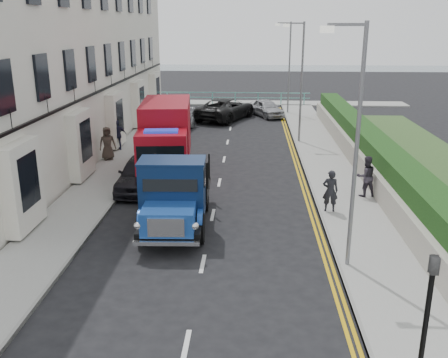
# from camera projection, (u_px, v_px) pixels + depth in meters

# --- Properties ---
(ground) EXTENTS (120.00, 120.00, 0.00)m
(ground) POSITION_uv_depth(u_px,v_px,m) (208.00, 237.00, 16.93)
(ground) COLOR black
(ground) RESTS_ON ground
(pavement_west) EXTENTS (2.40, 38.00, 0.12)m
(pavement_west) POSITION_uv_depth(u_px,v_px,m) (123.00, 162.00, 25.75)
(pavement_west) COLOR gray
(pavement_west) RESTS_ON ground
(pavement_east) EXTENTS (2.60, 38.00, 0.12)m
(pavement_east) POSITION_uv_depth(u_px,v_px,m) (327.00, 165.00, 25.22)
(pavement_east) COLOR gray
(pavement_east) RESTS_ON ground
(promenade) EXTENTS (30.00, 2.50, 0.12)m
(promenade) POSITION_uv_depth(u_px,v_px,m) (235.00, 103.00, 44.53)
(promenade) COLOR gray
(promenade) RESTS_ON ground
(sea_plane) EXTENTS (120.00, 120.00, 0.00)m
(sea_plane) POSITION_uv_depth(u_px,v_px,m) (242.00, 71.00, 74.07)
(sea_plane) COLOR #4E636B
(sea_plane) RESTS_ON ground
(terrace_west) EXTENTS (6.31, 30.20, 14.25)m
(terrace_west) POSITION_uv_depth(u_px,v_px,m) (57.00, 18.00, 27.64)
(terrace_west) COLOR white
(terrace_west) RESTS_ON ground
(garden_east) EXTENTS (1.45, 28.00, 1.75)m
(garden_east) POSITION_uv_depth(u_px,v_px,m) (367.00, 149.00, 24.87)
(garden_east) COLOR #B2AD9E
(garden_east) RESTS_ON ground
(seafront_railing) EXTENTS (13.00, 0.08, 1.11)m
(seafront_railing) POSITION_uv_depth(u_px,v_px,m) (235.00, 98.00, 43.61)
(seafront_railing) COLOR #59B2A5
(seafront_railing) RESTS_ON ground
(lamp_near) EXTENTS (1.23, 0.18, 7.00)m
(lamp_near) POSITION_uv_depth(u_px,v_px,m) (353.00, 136.00, 13.61)
(lamp_near) COLOR slate
(lamp_near) RESTS_ON ground
(lamp_mid) EXTENTS (1.23, 0.18, 7.00)m
(lamp_mid) POSITION_uv_depth(u_px,v_px,m) (300.00, 76.00, 28.85)
(lamp_mid) COLOR slate
(lamp_mid) RESTS_ON ground
(lamp_far) EXTENTS (1.23, 0.18, 7.00)m
(lamp_far) POSITION_uv_depth(u_px,v_px,m) (288.00, 62.00, 38.37)
(lamp_far) COLOR slate
(lamp_far) RESTS_ON ground
(traffic_signal) EXTENTS (0.16, 0.20, 3.10)m
(traffic_signal) POSITION_uv_depth(u_px,v_px,m) (428.00, 308.00, 8.93)
(traffic_signal) COLOR black
(traffic_signal) RESTS_ON ground
(bedford_lorry) EXTENTS (2.38, 5.57, 2.59)m
(bedford_lorry) POSITION_uv_depth(u_px,v_px,m) (174.00, 199.00, 16.99)
(bedford_lorry) COLOR black
(bedford_lorry) RESTS_ON ground
(red_lorry) EXTENTS (2.80, 6.60, 3.36)m
(red_lorry) POSITION_uv_depth(u_px,v_px,m) (166.00, 137.00, 23.52)
(red_lorry) COLOR black
(red_lorry) RESTS_ON ground
(parked_car_front) EXTENTS (1.69, 4.21, 1.43)m
(parked_car_front) POSITION_uv_depth(u_px,v_px,m) (141.00, 173.00, 21.56)
(parked_car_front) COLOR black
(parked_car_front) RESTS_ON ground
(parked_car_mid) EXTENTS (1.74, 4.35, 1.41)m
(parked_car_mid) POSITION_uv_depth(u_px,v_px,m) (169.00, 156.00, 24.33)
(parked_car_mid) COLOR teal
(parked_car_mid) RESTS_ON ground
(parked_car_rear) EXTENTS (2.47, 4.88, 1.36)m
(parked_car_rear) POSITION_uv_depth(u_px,v_px,m) (175.00, 122.00, 32.93)
(parked_car_rear) COLOR #98999D
(parked_car_rear) RESTS_ON ground
(seafront_car_left) EXTENTS (4.77, 6.39, 1.61)m
(seafront_car_left) POSITION_uv_depth(u_px,v_px,m) (226.00, 109.00, 37.04)
(seafront_car_left) COLOR black
(seafront_car_left) RESTS_ON ground
(seafront_car_right) EXTENTS (2.98, 4.13, 1.31)m
(seafront_car_right) POSITION_uv_depth(u_px,v_px,m) (267.00, 108.00, 38.25)
(seafront_car_right) COLOR #A1A1A6
(seafront_car_right) RESTS_ON ground
(pedestrian_east_near) EXTENTS (0.61, 0.42, 1.61)m
(pedestrian_east_near) POSITION_uv_depth(u_px,v_px,m) (330.00, 191.00, 18.67)
(pedestrian_east_near) COLOR black
(pedestrian_east_near) RESTS_ON pavement_east
(pedestrian_east_far) EXTENTS (0.95, 0.82, 1.69)m
(pedestrian_east_far) POSITION_uv_depth(u_px,v_px,m) (366.00, 176.00, 20.29)
(pedestrian_east_far) COLOR #352F3A
(pedestrian_east_far) RESTS_ON pavement_east
(pedestrian_west_near) EXTENTS (1.07, 0.79, 1.69)m
(pedestrian_west_near) POSITION_uv_depth(u_px,v_px,m) (118.00, 135.00, 27.71)
(pedestrian_west_near) COLOR #1B1C31
(pedestrian_west_near) RESTS_ON pavement_west
(pedestrian_west_far) EXTENTS (0.99, 0.86, 1.72)m
(pedestrian_west_far) POSITION_uv_depth(u_px,v_px,m) (107.00, 143.00, 25.74)
(pedestrian_west_far) COLOR #3C332B
(pedestrian_west_far) RESTS_ON pavement_west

